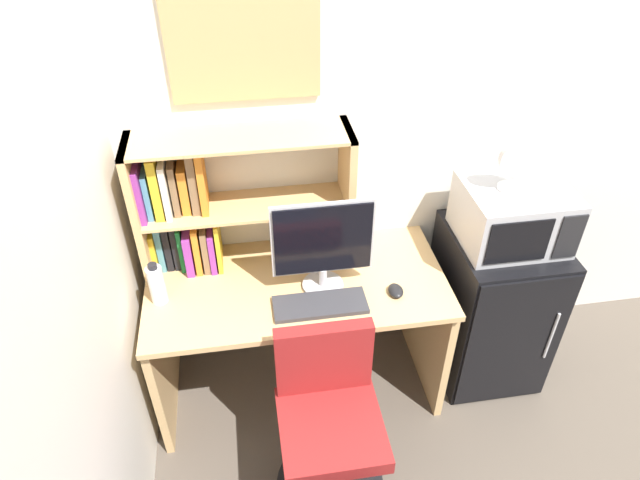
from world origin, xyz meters
name	(u,v)px	position (x,y,z in m)	size (l,w,h in m)	color
wall_back	(560,110)	(0.40, 0.02, 1.30)	(6.40, 0.04, 2.60)	silver
desk	(298,316)	(-0.88, -0.33, 0.51)	(1.34, 0.65, 0.72)	tan
hutch_bookshelf	(209,204)	(-1.23, -0.12, 1.04)	(0.93, 0.26, 0.63)	tan
monitor	(323,244)	(-0.77, -0.37, 0.96)	(0.43, 0.18, 0.44)	#B7B7BC
keyboard	(320,305)	(-0.80, -0.50, 0.73)	(0.40, 0.15, 0.02)	#333338
computer_mouse	(396,291)	(-0.47, -0.47, 0.74)	(0.06, 0.09, 0.03)	black
water_bottle	(157,284)	(-1.48, -0.35, 0.82)	(0.07, 0.07, 0.20)	silver
mini_fridge	(490,304)	(0.10, -0.30, 0.41)	(0.49, 0.57, 0.83)	black
microwave	(513,214)	(0.10, -0.30, 0.97)	(0.46, 0.40, 0.27)	#ADADB2
desk_fan	(517,163)	(0.06, -0.31, 1.23)	(0.16, 0.11, 0.24)	silver
desk_chair	(329,429)	(-0.82, -0.86, 0.37)	(0.47, 0.47, 0.83)	black
wall_corkboard	(243,43)	(-1.02, -0.01, 1.69)	(0.59, 0.02, 0.46)	tan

